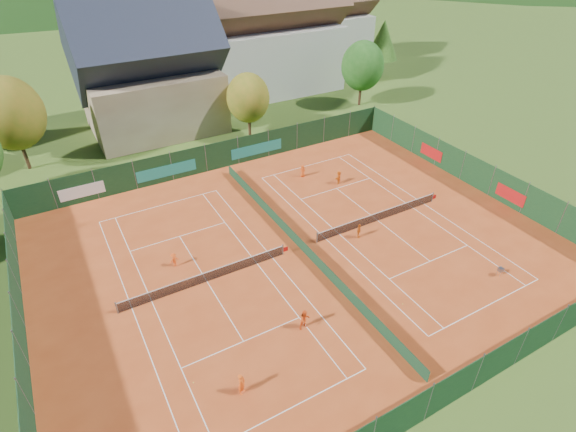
{
  "coord_description": "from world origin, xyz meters",
  "views": [
    {
      "loc": [
        -14.94,
        -24.38,
        22.63
      ],
      "look_at": [
        0.0,
        2.0,
        2.0
      ],
      "focal_mm": 28.0,
      "sensor_mm": 36.0,
      "label": 1
    }
  ],
  "objects_px": {
    "ball_hopper": "(501,270)",
    "player_left_far": "(174,260)",
    "hotel_block_a": "(268,39)",
    "hotel_block_b": "(320,25)",
    "player_right_far_a": "(303,171)",
    "chalet": "(149,75)",
    "player_left_near": "(242,384)",
    "player_left_mid": "(305,320)",
    "player_right_near": "(359,231)",
    "player_right_far_b": "(339,177)"
  },
  "relations": [
    {
      "from": "ball_hopper",
      "to": "player_left_near",
      "type": "distance_m",
      "value": 20.94
    },
    {
      "from": "chalet",
      "to": "hotel_block_a",
      "type": "bearing_deg",
      "value": 17.53
    },
    {
      "from": "chalet",
      "to": "player_left_near",
      "type": "bearing_deg",
      "value": -99.44
    },
    {
      "from": "hotel_block_a",
      "to": "player_right_far_b",
      "type": "height_order",
      "value": "hotel_block_a"
    },
    {
      "from": "chalet",
      "to": "player_left_near",
      "type": "distance_m",
      "value": 40.64
    },
    {
      "from": "player_left_near",
      "to": "player_left_mid",
      "type": "height_order",
      "value": "same"
    },
    {
      "from": "ball_hopper",
      "to": "player_left_mid",
      "type": "bearing_deg",
      "value": 169.67
    },
    {
      "from": "hotel_block_a",
      "to": "hotel_block_b",
      "type": "height_order",
      "value": "hotel_block_a"
    },
    {
      "from": "player_left_far",
      "to": "player_left_mid",
      "type": "bearing_deg",
      "value": 105.62
    },
    {
      "from": "player_left_near",
      "to": "player_right_far_b",
      "type": "xyz_separation_m",
      "value": [
        18.33,
        16.86,
        -0.09
      ]
    },
    {
      "from": "hotel_block_a",
      "to": "player_right_far_a",
      "type": "height_order",
      "value": "hotel_block_a"
    },
    {
      "from": "chalet",
      "to": "player_right_far_b",
      "type": "height_order",
      "value": "chalet"
    },
    {
      "from": "player_right_near",
      "to": "player_left_near",
      "type": "bearing_deg",
      "value": 156.79
    },
    {
      "from": "player_left_mid",
      "to": "player_right_near",
      "type": "distance_m",
      "value": 10.96
    },
    {
      "from": "player_right_near",
      "to": "ball_hopper",
      "type": "bearing_deg",
      "value": -108.51
    },
    {
      "from": "ball_hopper",
      "to": "player_right_far_a",
      "type": "distance_m",
      "value": 20.89
    },
    {
      "from": "ball_hopper",
      "to": "player_right_near",
      "type": "relative_size",
      "value": 0.6
    },
    {
      "from": "hotel_block_b",
      "to": "player_left_far",
      "type": "relative_size",
      "value": 14.66
    },
    {
      "from": "hotel_block_a",
      "to": "player_left_near",
      "type": "height_order",
      "value": "hotel_block_a"
    },
    {
      "from": "hotel_block_a",
      "to": "player_left_mid",
      "type": "height_order",
      "value": "hotel_block_a"
    },
    {
      "from": "hotel_block_a",
      "to": "player_right_far_a",
      "type": "bearing_deg",
      "value": -110.51
    },
    {
      "from": "hotel_block_b",
      "to": "player_left_mid",
      "type": "height_order",
      "value": "hotel_block_b"
    },
    {
      "from": "chalet",
      "to": "hotel_block_b",
      "type": "xyz_separation_m",
      "value": [
        33.0,
        14.0,
        -0.01
      ]
    },
    {
      "from": "player_left_far",
      "to": "player_right_near",
      "type": "relative_size",
      "value": 0.88
    },
    {
      "from": "hotel_block_b",
      "to": "player_right_far_b",
      "type": "distance_m",
      "value": 42.93
    },
    {
      "from": "ball_hopper",
      "to": "hotel_block_b",
      "type": "bearing_deg",
      "value": 70.98
    },
    {
      "from": "hotel_block_b",
      "to": "player_left_near",
      "type": "xyz_separation_m",
      "value": [
        -39.59,
        -53.68,
        -5.85
      ]
    },
    {
      "from": "chalet",
      "to": "player_left_mid",
      "type": "relative_size",
      "value": 10.55
    },
    {
      "from": "player_left_far",
      "to": "player_right_near",
      "type": "bearing_deg",
      "value": 151.99
    },
    {
      "from": "ball_hopper",
      "to": "player_left_far",
      "type": "relative_size",
      "value": 0.68
    },
    {
      "from": "ball_hopper",
      "to": "player_right_far_b",
      "type": "height_order",
      "value": "player_right_far_b"
    },
    {
      "from": "hotel_block_a",
      "to": "player_right_far_b",
      "type": "bearing_deg",
      "value": -104.15
    },
    {
      "from": "hotel_block_a",
      "to": "player_right_near",
      "type": "distance_m",
      "value": 39.29
    },
    {
      "from": "player_left_mid",
      "to": "player_left_far",
      "type": "height_order",
      "value": "player_left_mid"
    },
    {
      "from": "hotel_block_b",
      "to": "ball_hopper",
      "type": "bearing_deg",
      "value": -109.02
    },
    {
      "from": "chalet",
      "to": "player_right_far_a",
      "type": "height_order",
      "value": "chalet"
    },
    {
      "from": "player_left_near",
      "to": "player_left_far",
      "type": "distance_m",
      "value": 12.6
    },
    {
      "from": "hotel_block_b",
      "to": "player_left_near",
      "type": "relative_size",
      "value": 11.25
    },
    {
      "from": "hotel_block_b",
      "to": "player_right_near",
      "type": "height_order",
      "value": "hotel_block_b"
    },
    {
      "from": "player_right_near",
      "to": "player_right_far_b",
      "type": "height_order",
      "value": "player_right_far_b"
    },
    {
      "from": "hotel_block_a",
      "to": "hotel_block_b",
      "type": "relative_size",
      "value": 1.25
    },
    {
      "from": "player_left_mid",
      "to": "hotel_block_b",
      "type": "bearing_deg",
      "value": 53.87
    },
    {
      "from": "player_left_mid",
      "to": "player_right_near",
      "type": "xyz_separation_m",
      "value": [
        9.02,
        6.22,
        -0.1
      ]
    },
    {
      "from": "hotel_block_b",
      "to": "player_left_near",
      "type": "bearing_deg",
      "value": -126.42
    },
    {
      "from": "ball_hopper",
      "to": "player_left_far",
      "type": "distance_m",
      "value": 24.59
    },
    {
      "from": "hotel_block_a",
      "to": "player_right_near",
      "type": "bearing_deg",
      "value": -106.51
    },
    {
      "from": "ball_hopper",
      "to": "player_right_near",
      "type": "xyz_separation_m",
      "value": [
        -6.34,
        9.02,
        0.11
      ]
    },
    {
      "from": "chalet",
      "to": "ball_hopper",
      "type": "relative_size",
      "value": 20.25
    },
    {
      "from": "player_left_mid",
      "to": "player_right_far_a",
      "type": "height_order",
      "value": "player_left_mid"
    },
    {
      "from": "hotel_block_a",
      "to": "player_left_mid",
      "type": "distance_m",
      "value": 48.19
    }
  ]
}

